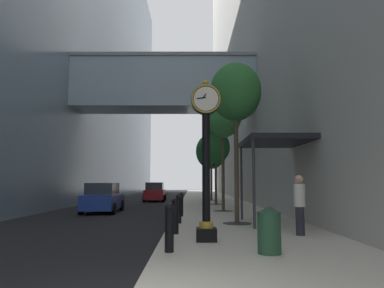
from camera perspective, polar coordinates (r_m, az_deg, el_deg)
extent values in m
plane|color=black|center=(31.71, -1.45, -9.10)|extent=(110.00, 110.00, 0.00)
cube|color=beige|center=(34.74, 3.15, -8.71)|extent=(5.35, 80.00, 0.14)
cube|color=slate|center=(40.37, -19.60, 17.92)|extent=(9.00, 80.00, 35.70)
cube|color=#93A8B7|center=(27.20, -4.13, 8.93)|extent=(13.54, 3.20, 3.52)
cube|color=gray|center=(27.74, -4.10, 12.68)|extent=(13.54, 3.40, 0.24)
cube|color=black|center=(10.26, 2.41, -13.86)|extent=(0.55, 0.55, 0.35)
cylinder|color=gold|center=(10.23, 2.40, -12.39)|extent=(0.39, 0.38, 0.18)
cylinder|color=black|center=(10.17, 2.36, -3.60)|extent=(0.22, 0.22, 2.95)
cylinder|color=black|center=(10.42, 2.32, 6.86)|extent=(0.84, 0.28, 0.84)
torus|color=gold|center=(10.27, 2.35, 7.05)|extent=(0.82, 0.05, 0.82)
cylinder|color=silver|center=(10.28, 2.35, 7.05)|extent=(0.69, 0.01, 0.69)
cylinder|color=silver|center=(10.57, 2.29, 6.68)|extent=(0.69, 0.01, 0.69)
sphere|color=gold|center=(10.54, 2.31, 9.47)|extent=(0.16, 0.16, 0.16)
cube|color=black|center=(10.28, 2.06, 7.41)|extent=(0.13, 0.01, 0.15)
cube|color=black|center=(10.27, 1.63, 7.16)|extent=(0.26, 0.01, 0.07)
cylinder|color=black|center=(8.65, -3.38, -13.35)|extent=(0.21, 0.21, 0.94)
sphere|color=black|center=(8.60, -3.36, -9.87)|extent=(0.22, 0.22, 0.22)
cylinder|color=black|center=(11.61, -2.46, -11.47)|extent=(0.21, 0.21, 0.94)
sphere|color=black|center=(11.57, -2.44, -8.88)|extent=(0.22, 0.22, 0.22)
cylinder|color=black|center=(14.58, -1.92, -10.36)|extent=(0.21, 0.21, 0.94)
sphere|color=black|center=(14.55, -1.91, -8.29)|extent=(0.22, 0.22, 0.22)
cylinder|color=black|center=(17.56, -1.56, -9.62)|extent=(0.21, 0.21, 0.94)
sphere|color=black|center=(17.53, -1.55, -7.90)|extent=(0.22, 0.22, 0.22)
cylinder|color=#333335|center=(14.59, 7.18, -12.12)|extent=(1.10, 1.10, 0.02)
cylinder|color=#4C3D2D|center=(14.51, 7.07, -3.45)|extent=(0.18, 0.18, 4.43)
ellipsoid|color=#2D7033|center=(14.94, 6.92, 8.04)|extent=(2.04, 2.04, 2.35)
cylinder|color=#333335|center=(20.78, 5.05, -10.30)|extent=(1.10, 1.10, 0.02)
cylinder|color=#4C3D2D|center=(20.73, 4.99, -4.09)|extent=(0.18, 0.18, 4.52)
ellipsoid|color=#387F3D|center=(21.06, 4.92, 4.25)|extent=(2.13, 2.13, 2.45)
cylinder|color=#333335|center=(27.00, 3.91, -9.31)|extent=(1.10, 1.10, 0.02)
cylinder|color=#4C3D2D|center=(26.96, 3.88, -5.73)|extent=(0.18, 0.18, 3.39)
ellipsoid|color=#23602D|center=(27.08, 3.85, -0.46)|extent=(2.10, 2.10, 2.42)
cylinder|color=#333335|center=(33.23, 3.20, -8.69)|extent=(1.10, 1.10, 0.02)
cylinder|color=#4C3D2D|center=(33.20, 3.18, -5.82)|extent=(0.18, 0.18, 3.36)
ellipsoid|color=#2D7033|center=(33.32, 3.16, -1.13)|extent=(2.78, 2.78, 3.19)
cylinder|color=#234C33|center=(8.61, 12.05, -13.33)|extent=(0.52, 0.52, 0.92)
cone|color=#183523|center=(8.56, 11.97, -9.95)|extent=(0.53, 0.53, 0.16)
cylinder|color=#23232D|center=(11.73, 16.59, -11.39)|extent=(0.28, 0.28, 0.85)
cylinder|color=silver|center=(11.68, 16.48, -7.62)|extent=(0.37, 0.37, 0.69)
sphere|color=tan|center=(11.68, 16.41, -5.29)|extent=(0.26, 0.26, 0.26)
cube|color=black|center=(14.85, 12.86, 0.42)|extent=(2.40, 3.60, 0.20)
cylinder|color=#333338|center=(12.98, 9.73, -5.82)|extent=(0.10, 0.10, 3.20)
cylinder|color=#333338|center=(16.14, 7.84, -5.87)|extent=(0.10, 0.10, 3.20)
cube|color=navy|center=(22.03, -13.48, -8.66)|extent=(1.86, 4.28, 0.82)
cube|color=#282D38|center=(21.79, -13.54, -6.77)|extent=(1.60, 2.41, 0.67)
cylinder|color=black|center=(23.63, -14.86, -9.19)|extent=(0.24, 0.65, 0.64)
cylinder|color=black|center=(23.30, -10.67, -9.34)|extent=(0.24, 0.65, 0.64)
cylinder|color=black|center=(20.84, -16.66, -9.60)|extent=(0.24, 0.65, 0.64)
cylinder|color=black|center=(20.47, -11.92, -9.79)|extent=(0.24, 0.65, 0.64)
cube|color=#AD191E|center=(34.32, -5.60, -7.77)|extent=(1.84, 4.37, 0.84)
cube|color=#282D38|center=(34.09, -5.62, -6.53)|extent=(1.58, 2.46, 0.69)
cylinder|color=black|center=(35.87, -6.82, -8.19)|extent=(0.24, 0.65, 0.64)
cylinder|color=black|center=(35.75, -4.04, -8.22)|extent=(0.24, 0.65, 0.64)
cylinder|color=black|center=(32.94, -7.31, -8.38)|extent=(0.24, 0.65, 0.64)
cylinder|color=black|center=(32.81, -4.28, -8.42)|extent=(0.24, 0.65, 0.64)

